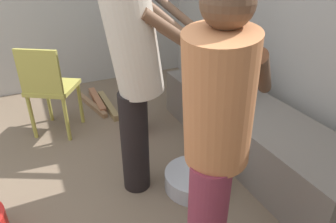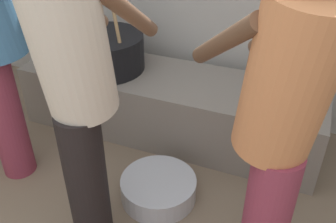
# 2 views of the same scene
# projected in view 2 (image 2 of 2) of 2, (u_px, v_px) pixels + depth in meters

# --- Properties ---
(hearth_ledge) EXTENTS (2.11, 0.60, 0.45)m
(hearth_ledge) POSITION_uv_depth(u_px,v_px,m) (169.00, 105.00, 2.69)
(hearth_ledge) COLOR slate
(hearth_ledge) RESTS_ON ground_plane
(cooking_pot_main) EXTENTS (0.56, 0.56, 0.70)m
(cooking_pot_main) POSITION_uv_depth(u_px,v_px,m) (105.00, 52.00, 2.62)
(cooking_pot_main) COLOR black
(cooking_pot_main) RESTS_ON hearth_ledge
(cook_in_orange_shirt) EXTENTS (0.67, 0.70, 1.56)m
(cook_in_orange_shirt) POSITION_uv_depth(u_px,v_px,m) (281.00, 120.00, 1.35)
(cook_in_orange_shirt) COLOR #8C3347
(cook_in_orange_shirt) RESTS_ON ground_plane
(cook_in_cream_shirt) EXTENTS (0.34, 0.67, 1.61)m
(cook_in_cream_shirt) POSITION_uv_depth(u_px,v_px,m) (76.00, 82.00, 1.53)
(cook_in_cream_shirt) COLOR black
(cook_in_cream_shirt) RESTS_ON ground_plane
(metal_mixing_bowl) EXTENTS (0.45, 0.45, 0.13)m
(metal_mixing_bowl) POSITION_uv_depth(u_px,v_px,m) (159.00, 188.00, 2.21)
(metal_mixing_bowl) COLOR #B7B7BC
(metal_mixing_bowl) RESTS_ON ground_plane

